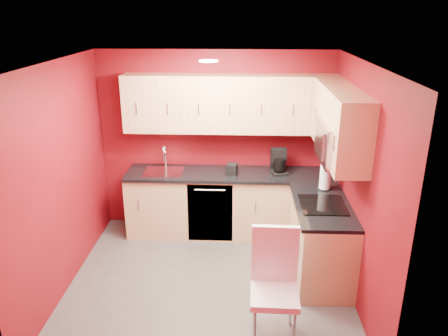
# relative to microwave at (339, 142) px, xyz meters

# --- Properties ---
(floor) EXTENTS (3.20, 3.20, 0.00)m
(floor) POSITION_rel_microwave_xyz_m (-1.39, -0.20, -1.66)
(floor) COLOR #4E4B48
(floor) RESTS_ON ground
(ceiling) EXTENTS (3.20, 3.20, 0.00)m
(ceiling) POSITION_rel_microwave_xyz_m (-1.39, -0.20, 0.84)
(ceiling) COLOR white
(ceiling) RESTS_ON wall_back
(wall_back) EXTENTS (3.20, 0.00, 3.20)m
(wall_back) POSITION_rel_microwave_xyz_m (-1.39, 1.30, -0.41)
(wall_back) COLOR maroon
(wall_back) RESTS_ON floor
(wall_front) EXTENTS (3.20, 0.00, 3.20)m
(wall_front) POSITION_rel_microwave_xyz_m (-1.39, -1.70, -0.41)
(wall_front) COLOR maroon
(wall_front) RESTS_ON floor
(wall_left) EXTENTS (0.00, 3.00, 3.00)m
(wall_left) POSITION_rel_microwave_xyz_m (-2.99, -0.20, -0.41)
(wall_left) COLOR maroon
(wall_left) RESTS_ON floor
(wall_right) EXTENTS (0.00, 3.00, 3.00)m
(wall_right) POSITION_rel_microwave_xyz_m (0.21, -0.20, -0.41)
(wall_right) COLOR maroon
(wall_right) RESTS_ON floor
(base_cabinets_back) EXTENTS (2.80, 0.60, 0.87)m
(base_cabinets_back) POSITION_rel_microwave_xyz_m (-1.19, 1.00, -1.22)
(base_cabinets_back) COLOR tan
(base_cabinets_back) RESTS_ON floor
(base_cabinets_right) EXTENTS (0.60, 1.30, 0.87)m
(base_cabinets_right) POSITION_rel_microwave_xyz_m (-0.09, 0.05, -1.22)
(base_cabinets_right) COLOR tan
(base_cabinets_right) RESTS_ON floor
(countertop_back) EXTENTS (2.80, 0.63, 0.04)m
(countertop_back) POSITION_rel_microwave_xyz_m (-1.19, 0.99, -0.77)
(countertop_back) COLOR black
(countertop_back) RESTS_ON base_cabinets_back
(countertop_right) EXTENTS (0.63, 1.27, 0.04)m
(countertop_right) POSITION_rel_microwave_xyz_m (-0.11, 0.04, -0.77)
(countertop_right) COLOR black
(countertop_right) RESTS_ON base_cabinets_right
(upper_cabinets_back) EXTENTS (2.80, 0.35, 0.75)m
(upper_cabinets_back) POSITION_rel_microwave_xyz_m (-1.19, 1.13, 0.17)
(upper_cabinets_back) COLOR #DAAD7B
(upper_cabinets_back) RESTS_ON wall_back
(upper_cabinets_right) EXTENTS (0.35, 1.55, 0.75)m
(upper_cabinets_right) POSITION_rel_microwave_xyz_m (0.03, 0.24, 0.23)
(upper_cabinets_right) COLOR #DAAD7B
(upper_cabinets_right) RESTS_ON wall_right
(microwave) EXTENTS (0.42, 0.76, 0.42)m
(microwave) POSITION_rel_microwave_xyz_m (0.00, 0.00, 0.00)
(microwave) COLOR silver
(microwave) RESTS_ON upper_cabinets_right
(cooktop) EXTENTS (0.50, 0.55, 0.01)m
(cooktop) POSITION_rel_microwave_xyz_m (-0.11, 0.00, -0.74)
(cooktop) COLOR black
(cooktop) RESTS_ON countertop_right
(sink) EXTENTS (0.52, 0.42, 0.35)m
(sink) POSITION_rel_microwave_xyz_m (-2.09, 1.00, -0.72)
(sink) COLOR silver
(sink) RESTS_ON countertop_back
(dishwasher_front) EXTENTS (0.60, 0.02, 0.82)m
(dishwasher_front) POSITION_rel_microwave_xyz_m (-1.44, 0.71, -1.22)
(dishwasher_front) COLOR black
(dishwasher_front) RESTS_ON base_cabinets_back
(downlight) EXTENTS (0.20, 0.20, 0.01)m
(downlight) POSITION_rel_microwave_xyz_m (-1.39, 0.10, 0.82)
(downlight) COLOR white
(downlight) RESTS_ON ceiling
(coffee_maker) EXTENTS (0.25, 0.30, 0.33)m
(coffee_maker) POSITION_rel_microwave_xyz_m (-0.53, 0.99, -0.58)
(coffee_maker) COLOR black
(coffee_maker) RESTS_ON countertop_back
(napkin_holder) EXTENTS (0.16, 0.16, 0.15)m
(napkin_holder) POSITION_rel_microwave_xyz_m (-1.16, 0.93, -0.68)
(napkin_holder) COLOR black
(napkin_holder) RESTS_ON countertop_back
(paper_towel) EXTENTS (0.21, 0.21, 0.30)m
(paper_towel) POSITION_rel_microwave_xyz_m (-0.01, 0.48, -0.60)
(paper_towel) COLOR white
(paper_towel) RESTS_ON countertop_right
(dining_chair) EXTENTS (0.45, 0.48, 1.10)m
(dining_chair) POSITION_rel_microwave_xyz_m (-0.71, -1.09, -1.11)
(dining_chair) COLOR white
(dining_chair) RESTS_ON floor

